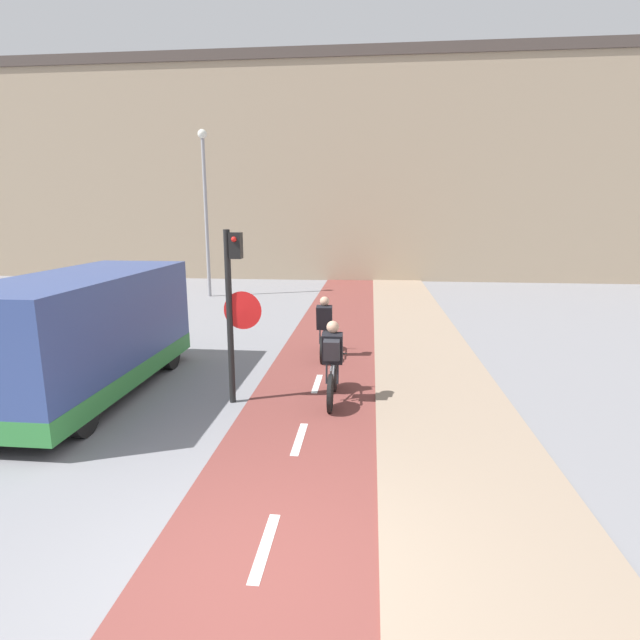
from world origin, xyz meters
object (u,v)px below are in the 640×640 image
traffic_light_pole (234,298)px  van (86,337)px  cyclist_far (324,330)px  street_lamp_far (205,196)px  cyclist_near (332,364)px

traffic_light_pole → van: traffic_light_pole is taller
traffic_light_pole → cyclist_far: (1.31, 3.02, -1.25)m
street_lamp_far → cyclist_far: 10.63m
cyclist_far → van: (-4.16, -2.91, 0.46)m
cyclist_near → van: van is taller
cyclist_near → street_lamp_far: bearing=117.8°
traffic_light_pole → van: size_ratio=0.59×
street_lamp_far → van: bearing=-83.1°
traffic_light_pole → cyclist_far: traffic_light_pole is taller
cyclist_far → van: bearing=-145.0°
street_lamp_far → traffic_light_pole: bearing=-69.7°
traffic_light_pole → cyclist_near: traffic_light_pole is taller
street_lamp_far → cyclist_far: street_lamp_far is taller
cyclist_near → van: size_ratio=0.33×
cyclist_far → van: van is taller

